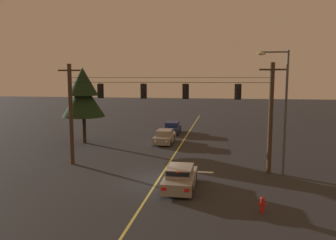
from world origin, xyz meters
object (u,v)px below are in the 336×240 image
Objects in this scene: car_oncoming_lead at (165,137)px; fire_hydrant at (262,204)px; street_lamp_corner at (282,102)px; tree_verge_near at (83,95)px; traffic_light_right_inner at (238,92)px; car_oncoming_trailing at (172,128)px; car_waiting_near_lane at (180,178)px; traffic_light_centre at (185,91)px; traffic_light_left_inner at (143,91)px; traffic_light_leftmost at (100,91)px.

fire_hydrant is at bearing -64.79° from car_oncoming_lead.
street_lamp_corner reaches higher than car_oncoming_lead.
fire_hydrant is (16.32, -15.75, -4.63)m from tree_verge_near.
traffic_light_right_inner reaches higher than car_oncoming_trailing.
car_waiting_near_lane is at bearing -76.10° from car_oncoming_lead.
car_oncoming_trailing is 0.51× the size of street_lamp_corner.
traffic_light_centre is at bearing 122.73° from fire_hydrant.
tree_verge_near is at bearing 154.71° from street_lamp_corner.
traffic_light_left_inner is 0.28× the size of car_oncoming_lead.
car_oncoming_lead is 9.47m from tree_verge_near.
traffic_light_centre is at bearing 180.00° from traffic_light_right_inner.
traffic_light_left_inner is at bearing -89.09° from car_oncoming_trailing.
car_waiting_near_lane is 0.55× the size of tree_verge_near.
traffic_light_leftmost is at bearing -101.05° from car_oncoming_trailing.
car_oncoming_lead is at bearing -88.57° from car_oncoming_trailing.
street_lamp_corner is at bearing -1.92° from traffic_light_left_inner.
traffic_light_centre reaches higher than car_oncoming_lead.
traffic_light_leftmost is at bearing 178.57° from street_lamp_corner.
traffic_light_right_inner is at bearing -53.96° from car_oncoming_lead.
traffic_light_right_inner is (10.29, 0.00, 0.00)m from traffic_light_leftmost.
traffic_light_right_inner is 17.39m from tree_verge_near.
fire_hydrant is (11.33, -7.47, -5.36)m from traffic_light_leftmost.
traffic_light_right_inner is at bearing 0.00° from traffic_light_left_inner.
traffic_light_right_inner is 0.16× the size of tree_verge_near.
traffic_light_left_inner and traffic_light_right_inner have the same top height.
traffic_light_centre is at bearing 0.00° from traffic_light_leftmost.
traffic_light_left_inner is 7.52m from car_waiting_near_lane.
street_lamp_corner reaches higher than traffic_light_centre.
traffic_light_left_inner is (3.38, 0.00, 0.00)m from traffic_light_leftmost.
traffic_light_leftmost is 1.00× the size of traffic_light_right_inner.
traffic_light_left_inner reaches higher than fire_hydrant.
traffic_light_leftmost is 0.28× the size of car_oncoming_lead.
street_lamp_corner is 8.76m from fire_hydrant.
traffic_light_left_inner is at bearing 127.81° from car_waiting_near_lane.
car_oncoming_lead is (3.28, 9.64, -5.15)m from traffic_light_leftmost.
street_lamp_corner is at bearing -2.83° from traffic_light_centre.
car_waiting_near_lane is at bearing 145.69° from fire_hydrant.
traffic_light_right_inner is at bearing -65.83° from car_oncoming_trailing.
car_waiting_near_lane and car_oncoming_trailing have the same top height.
street_lamp_corner reaches higher than tree_verge_near.
car_oncoming_lead is at bearing 71.21° from traffic_light_leftmost.
street_lamp_corner reaches higher than traffic_light_leftmost.
traffic_light_right_inner reaches higher than car_oncoming_lead.
tree_verge_near reaches higher than car_oncoming_lead.
car_oncoming_trailing is at bearing 43.52° from tree_verge_near.
traffic_light_centre is 3.76m from traffic_light_right_inner.
tree_verge_near is (-8.36, 8.28, -0.73)m from traffic_light_left_inner.
car_oncoming_lead is 1.00× the size of car_oncoming_trailing.
traffic_light_leftmost is at bearing 180.00° from traffic_light_right_inner.
tree_verge_near is (-8.11, -7.70, 4.42)m from car_oncoming_trailing.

